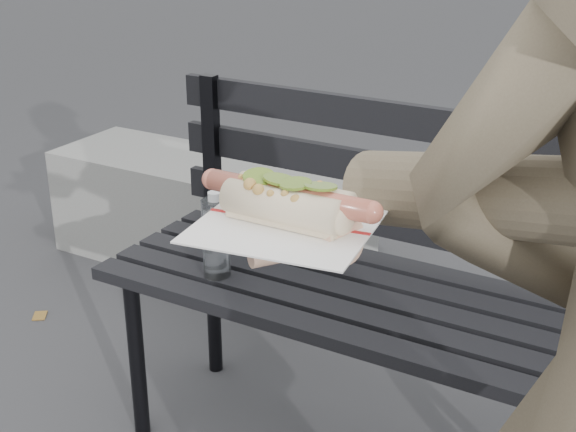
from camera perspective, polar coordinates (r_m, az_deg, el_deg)
park_bench at (r=1.83m, az=9.62°, el=-4.13°), size 1.50×0.44×0.88m
concrete_block at (r=2.98m, az=-5.66°, el=0.12°), size 1.20×0.40×0.40m
held_hotdog at (r=0.85m, az=13.63°, el=0.74°), size 0.63×0.30×0.20m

